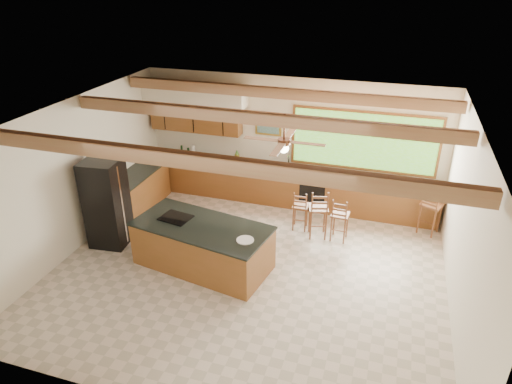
% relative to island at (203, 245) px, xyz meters
% --- Properties ---
extents(ground, '(7.20, 7.20, 0.00)m').
position_rel_island_xyz_m(ground, '(0.88, 0.12, -0.45)').
color(ground, beige).
rests_on(ground, ground).
extents(room_shell, '(7.27, 6.54, 3.02)m').
position_rel_island_xyz_m(room_shell, '(0.71, 0.77, 1.76)').
color(room_shell, white).
rests_on(room_shell, ground).
extents(counter_run, '(7.12, 3.10, 1.22)m').
position_rel_island_xyz_m(counter_run, '(0.07, 2.64, 0.01)').
color(counter_run, brown).
rests_on(counter_run, ground).
extents(island, '(2.74, 1.64, 0.92)m').
position_rel_island_xyz_m(island, '(0.00, 0.00, 0.00)').
color(island, brown).
rests_on(island, ground).
extents(refrigerator, '(0.79, 0.77, 1.85)m').
position_rel_island_xyz_m(refrigerator, '(-2.17, 0.20, 0.48)').
color(refrigerator, black).
rests_on(refrigerator, ground).
extents(bar_stool_a, '(0.36, 0.36, 0.93)m').
position_rel_island_xyz_m(bar_stool_a, '(1.48, 1.87, 0.10)').
color(bar_stool_a, brown).
rests_on(bar_stool_a, ground).
extents(bar_stool_b, '(0.49, 0.49, 1.12)m').
position_rel_island_xyz_m(bar_stool_b, '(1.91, 1.66, 0.22)').
color(bar_stool_b, brown).
rests_on(bar_stool_b, ground).
extents(bar_stool_c, '(0.38, 0.38, 0.99)m').
position_rel_island_xyz_m(bar_stool_c, '(2.37, 1.67, 0.14)').
color(bar_stool_c, brown).
rests_on(bar_stool_c, ground).
extents(bar_stool_d, '(0.54, 0.54, 1.14)m').
position_rel_island_xyz_m(bar_stool_d, '(4.18, 2.51, 0.22)').
color(bar_stool_d, brown).
rests_on(bar_stool_d, ground).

